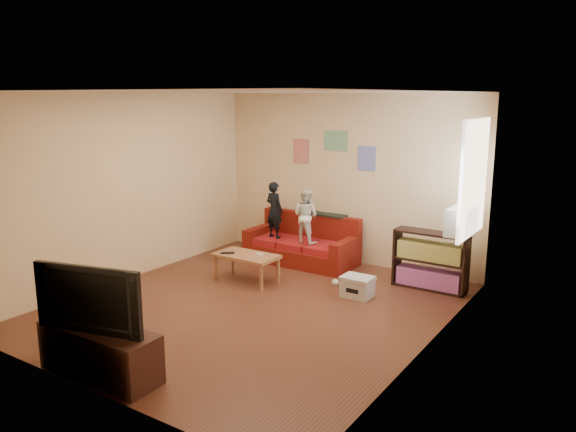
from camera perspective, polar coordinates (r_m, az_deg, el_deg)
The scene contains 17 objects.
room_shell at distance 6.93m, azimuth -3.64°, elevation 1.26°, with size 4.52×5.02×2.72m.
sofa at distance 9.13m, azimuth 1.53°, elevation -3.04°, with size 1.79×0.82×0.79m.
child_a at distance 9.11m, azimuth -1.40°, elevation 0.62°, with size 0.34×0.22×0.92m, color black.
child_b at distance 8.79m, azimuth 1.82°, elevation 0.02°, with size 0.42×0.33×0.87m, color silver.
coffee_table at distance 8.15m, azimuth -4.25°, elevation -4.30°, with size 0.92×0.50×0.41m.
remote at distance 8.19m, azimuth -6.17°, elevation -3.74°, with size 0.20×0.05×0.02m, color black.
game_controller at distance 8.05m, azimuth -2.91°, elevation -3.94°, with size 0.14×0.04×0.03m, color white.
bookshelf at distance 8.09m, azimuth 14.25°, elevation -4.69°, with size 1.02×0.31×0.82m.
window at distance 7.40m, azimuth 18.33°, elevation 3.64°, with size 0.04×1.08×1.48m, color white.
ac_unit at distance 7.53m, azimuth 17.17°, elevation -0.49°, with size 0.28×0.55×0.35m, color #B7B2A3.
artwork_left at distance 9.38m, azimuth 1.33°, elevation 6.61°, with size 0.30×0.01×0.40m, color #D87266.
artwork_center at distance 9.04m, azimuth 4.86°, elevation 7.63°, with size 0.42×0.01×0.32m, color #72B27F.
artwork_right at distance 8.81m, azimuth 7.99°, elevation 5.81°, with size 0.30×0.01×0.38m, color #727FCC.
file_box at distance 7.64m, azimuth 7.05°, elevation -7.12°, with size 0.41×0.32×0.29m.
tv_stand at distance 5.84m, azimuth -18.56°, elevation -12.93°, with size 1.29×0.43×0.48m, color #3E2019.
television at distance 5.63m, azimuth -18.96°, elevation -7.68°, with size 1.13×0.15×0.65m, color black.
tissue at distance 8.07m, azimuth 4.81°, elevation -6.74°, with size 0.10×0.10×0.10m, color silver.
Camera 1 is at (4.10, -5.43, 2.66)m, focal length 35.00 mm.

